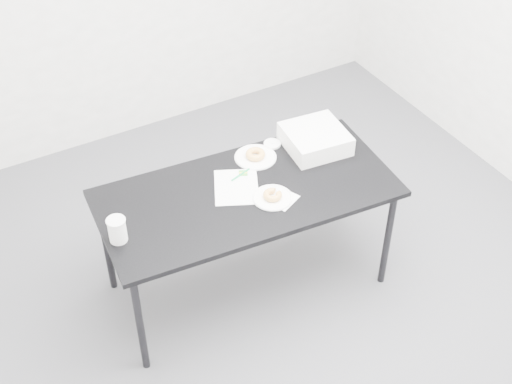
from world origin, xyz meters
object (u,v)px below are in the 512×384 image
scorecard (236,187)px  bakery_box (315,139)px  plate_far (255,157)px  pen (241,175)px  coffee_cup (117,230)px  donut_near (273,195)px  plate_near (272,198)px  table (247,199)px  donut_far (255,154)px

scorecard → bakery_box: 0.58m
scorecard → plate_far: 0.28m
pen → coffee_cup: coffee_cup is taller
donut_near → coffee_cup: 0.83m
plate_near → coffee_cup: 0.83m
table → donut_near: bearing=-48.4°
pen → coffee_cup: 0.78m
donut_far → coffee_cup: coffee_cup is taller
plate_near → plate_far: bearing=75.1°
table → donut_far: 0.31m
scorecard → coffee_cup: bearing=-148.7°
plate_far → donut_far: 0.02m
donut_far → bakery_box: bakery_box is taller
scorecard → plate_near: size_ratio=1.39×
table → bakery_box: bearing=20.8°
plate_far → bakery_box: 0.36m
table → scorecard: scorecard is taller
donut_near → plate_far: (0.09, 0.35, -0.02)m
table → plate_near: plate_near is taller
plate_far → coffee_cup: 0.95m
scorecard → bakery_box: size_ratio=0.89×
donut_near → coffee_cup: size_ratio=0.74×
plate_far → coffee_cup: coffee_cup is taller
plate_near → coffee_cup: coffee_cup is taller
donut_near → donut_far: 0.36m
coffee_cup → bakery_box: 1.27m
pen → plate_far: bearing=16.1°
donut_near → plate_far: donut_near is taller
table → pen: 0.15m
bakery_box → donut_far: bearing=173.3°
pen → plate_near: pen is taller
donut_near → donut_far: size_ratio=0.90×
donut_near → bakery_box: 0.52m
scorecard → coffee_cup: (-0.70, -0.07, 0.07)m
scorecard → donut_near: (0.12, -0.18, 0.02)m
donut_near → plate_far: 0.36m
plate_near → donut_far: (0.09, 0.35, 0.02)m
plate_far → donut_near: bearing=-104.9°
table → coffee_cup: (-0.73, -0.01, 0.12)m
pen → bakery_box: size_ratio=0.41×
plate_near → bakery_box: bearing=31.6°
donut_far → bakery_box: (0.35, -0.08, 0.03)m
plate_near → donut_near: donut_near is taller
scorecard → bakery_box: (0.56, 0.10, 0.05)m
donut_near → pen: bearing=102.6°
bakery_box → plate_far: bearing=173.3°
plate_far → coffee_cup: (-0.91, -0.24, 0.06)m
bakery_box → scorecard: bearing=-164.4°
scorecard → plate_far: (0.22, 0.17, 0.00)m
donut_far → plate_near: bearing=-104.9°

